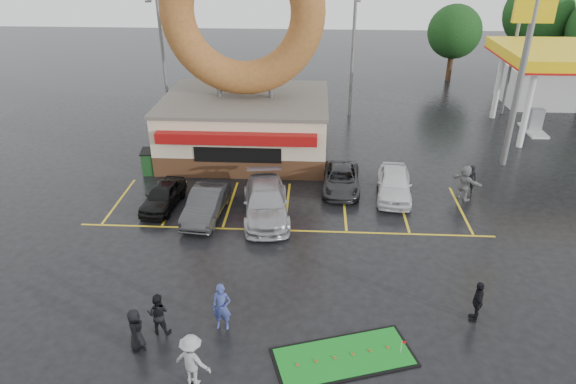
# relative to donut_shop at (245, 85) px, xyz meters

# --- Properties ---
(ground) EXTENTS (120.00, 120.00, 0.00)m
(ground) POSITION_rel_donut_shop_xyz_m (3.00, -12.97, -4.46)
(ground) COLOR black
(ground) RESTS_ON ground
(donut_shop) EXTENTS (10.20, 8.70, 13.50)m
(donut_shop) POSITION_rel_donut_shop_xyz_m (0.00, 0.00, 0.00)
(donut_shop) COLOR #472B19
(donut_shop) RESTS_ON ground
(gas_station) EXTENTS (12.30, 13.65, 5.90)m
(gas_station) POSITION_rel_donut_shop_xyz_m (23.00, 7.97, -0.77)
(gas_station) COLOR silver
(gas_station) RESTS_ON ground
(shell_sign) EXTENTS (2.20, 0.36, 10.60)m
(shell_sign) POSITION_rel_donut_shop_xyz_m (16.00, -0.97, 2.91)
(shell_sign) COLOR slate
(shell_sign) RESTS_ON ground
(streetlight_left) EXTENTS (0.40, 2.21, 9.00)m
(streetlight_left) POSITION_rel_donut_shop_xyz_m (-7.00, 6.95, 0.32)
(streetlight_left) COLOR slate
(streetlight_left) RESTS_ON ground
(streetlight_mid) EXTENTS (0.40, 2.21, 9.00)m
(streetlight_mid) POSITION_rel_donut_shop_xyz_m (7.00, 7.95, 0.32)
(streetlight_mid) COLOR slate
(streetlight_mid) RESTS_ON ground
(streetlight_right) EXTENTS (0.40, 2.21, 9.00)m
(streetlight_right) POSITION_rel_donut_shop_xyz_m (19.00, 8.95, 0.32)
(streetlight_right) COLOR slate
(streetlight_right) RESTS_ON ground
(tree_far_c) EXTENTS (6.30, 6.30, 9.00)m
(tree_far_c) POSITION_rel_donut_shop_xyz_m (25.00, 21.03, 1.37)
(tree_far_c) COLOR #332114
(tree_far_c) RESTS_ON ground
(tree_far_d) EXTENTS (4.90, 4.90, 7.00)m
(tree_far_d) POSITION_rel_donut_shop_xyz_m (17.00, 19.03, 0.07)
(tree_far_d) COLOR #332114
(tree_far_d) RESTS_ON ground
(car_black) EXTENTS (1.91, 3.88, 1.27)m
(car_black) POSITION_rel_donut_shop_xyz_m (-3.42, -7.51, -3.83)
(car_black) COLOR black
(car_black) RESTS_ON ground
(car_dgrey) EXTENTS (1.88, 4.45, 1.43)m
(car_dgrey) POSITION_rel_donut_shop_xyz_m (-0.98, -8.40, -3.75)
(car_dgrey) COLOR #2B2B2D
(car_dgrey) RESTS_ON ground
(car_silver) EXTENTS (2.87, 5.65, 1.57)m
(car_silver) POSITION_rel_donut_shop_xyz_m (2.00, -8.20, -3.68)
(car_silver) COLOR #9B9B9F
(car_silver) RESTS_ON ground
(car_grey) EXTENTS (2.16, 4.42, 1.21)m
(car_grey) POSITION_rel_donut_shop_xyz_m (5.87, -4.97, -3.86)
(car_grey) COLOR #2B2B2E
(car_grey) RESTS_ON ground
(car_white) EXTENTS (2.23, 4.60, 1.51)m
(car_white) POSITION_rel_donut_shop_xyz_m (8.69, -5.65, -3.71)
(car_white) COLOR silver
(car_white) RESTS_ON ground
(person_blue) EXTENTS (0.69, 0.45, 1.86)m
(person_blue) POSITION_rel_donut_shop_xyz_m (1.22, -16.45, -3.53)
(person_blue) COLOR navy
(person_blue) RESTS_ON ground
(person_blackjkt) EXTENTS (0.81, 0.64, 1.62)m
(person_blackjkt) POSITION_rel_donut_shop_xyz_m (-1.00, -16.79, -3.65)
(person_blackjkt) COLOR black
(person_blackjkt) RESTS_ON ground
(person_hoodie) EXTENTS (1.37, 1.04, 1.88)m
(person_hoodie) POSITION_rel_donut_shop_xyz_m (0.73, -19.03, -3.52)
(person_hoodie) COLOR gray
(person_hoodie) RESTS_ON ground
(person_bystander) EXTENTS (0.67, 0.88, 1.59)m
(person_bystander) POSITION_rel_donut_shop_xyz_m (-1.54, -17.61, -3.67)
(person_bystander) COLOR black
(person_bystander) RESTS_ON ground
(person_cameraman) EXTENTS (0.62, 1.04, 1.67)m
(person_cameraman) POSITION_rel_donut_shop_xyz_m (10.45, -15.48, -3.63)
(person_cameraman) COLOR black
(person_cameraman) RESTS_ON ground
(person_walker_near) EXTENTS (1.63, 1.71, 1.94)m
(person_walker_near) POSITION_rel_donut_shop_xyz_m (12.37, -5.78, -3.50)
(person_walker_near) COLOR gray
(person_walker_near) RESTS_ON ground
(person_walker_far) EXTENTS (0.69, 0.59, 1.61)m
(person_walker_far) POSITION_rel_donut_shop_xyz_m (12.91, -4.91, -3.66)
(person_walker_far) COLOR black
(person_walker_far) RESTS_ON ground
(dumpster) EXTENTS (1.95, 1.44, 1.30)m
(dumpster) POSITION_rel_donut_shop_xyz_m (-4.86, -3.25, -3.81)
(dumpster) COLOR #1A441D
(dumpster) RESTS_ON ground
(putting_green) EXTENTS (5.12, 3.38, 0.59)m
(putting_green) POSITION_rel_donut_shop_xyz_m (5.53, -17.71, -4.43)
(putting_green) COLOR black
(putting_green) RESTS_ON ground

